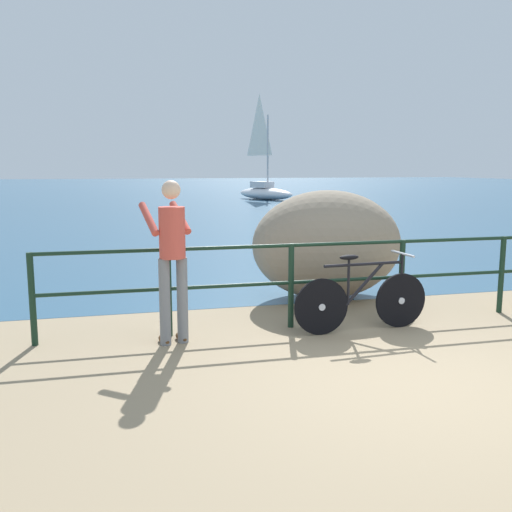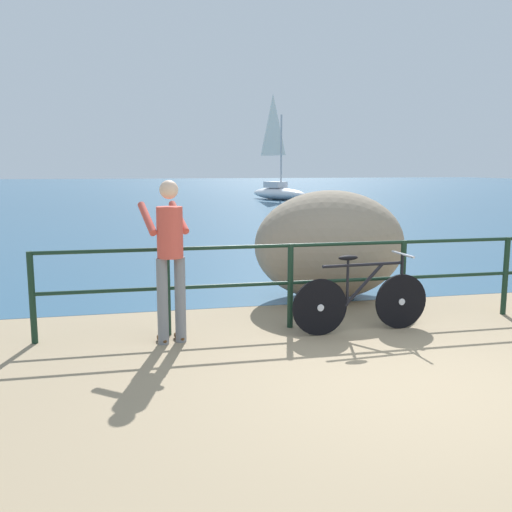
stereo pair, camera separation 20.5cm
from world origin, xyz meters
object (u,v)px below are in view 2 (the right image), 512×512
object	(u,v)px
breakwater_boulder_main	(330,245)
sailboat	(278,188)
person_at_railing	(170,254)
bicycle	(362,299)

from	to	relation	value
breakwater_boulder_main	sailboat	bearing A→B (deg)	77.22
person_at_railing	sailboat	world-z (taller)	sailboat
bicycle	sailboat	distance (m)	27.07
bicycle	person_at_railing	bearing A→B (deg)	174.54
breakwater_boulder_main	bicycle	bearing A→B (deg)	-97.09
sailboat	bicycle	bearing A→B (deg)	-39.08
bicycle	breakwater_boulder_main	xyz separation A→B (m)	(0.21, 1.72, 0.40)
bicycle	breakwater_boulder_main	size ratio (longest dim) A/B	0.76
person_at_railing	breakwater_boulder_main	distance (m)	2.94
breakwater_boulder_main	sailboat	size ratio (longest dim) A/B	0.36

